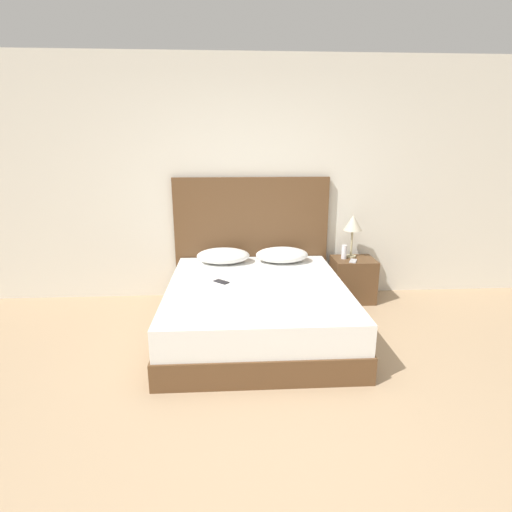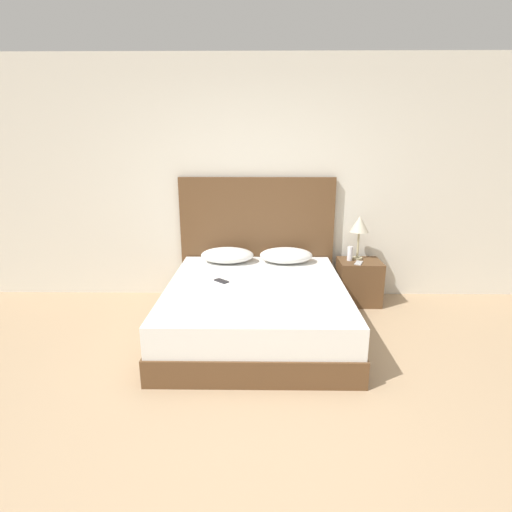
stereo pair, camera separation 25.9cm
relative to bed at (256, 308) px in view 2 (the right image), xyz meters
The scene contains 11 objects.
ground_plane 1.48m from the bed, 88.57° to the right, with size 16.00×16.00×0.00m, color tan.
wall_back 1.53m from the bed, 88.03° to the left, with size 10.00×0.06×2.70m.
bed is the anchor object (origin of this frame).
headboard 1.09m from the bed, 90.00° to the left, with size 1.77×0.05×1.41m.
pillow_left 0.86m from the bed, 114.42° to the left, with size 0.58×0.38×0.16m.
pillow_right 0.86m from the bed, 65.58° to the left, with size 0.58×0.38×0.16m.
phone_on_bed 0.42m from the bed, 167.16° to the left, with size 0.16×0.15×0.01m.
nightstand 1.39m from the bed, 33.09° to the left, with size 0.47×0.39×0.50m.
table_lamp 1.56m from the bed, 36.13° to the left, with size 0.21×0.21×0.50m.
phone_on_nightstand 1.33m from the bed, 30.46° to the left, with size 0.12×0.17×0.01m.
toiletry_bottle 1.34m from the bed, 36.44° to the left, with size 0.06×0.06×0.16m.
Camera 2 is at (0.01, -2.08, 1.77)m, focal length 28.00 mm.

